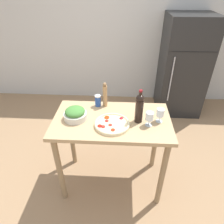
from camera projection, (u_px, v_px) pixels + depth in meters
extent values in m
plane|color=#9E7A56|center=(112.00, 179.00, 2.42)|extent=(14.00, 14.00, 0.00)
cube|color=silver|center=(119.00, 29.00, 3.41)|extent=(6.40, 0.06, 2.60)
cube|color=black|center=(183.00, 67.00, 3.31)|extent=(0.71, 0.68, 1.61)
cube|color=black|center=(194.00, 52.00, 2.83)|extent=(0.70, 0.01, 0.01)
cylinder|color=#B2B2B7|center=(171.00, 80.00, 3.07)|extent=(0.02, 0.02, 0.72)
cube|color=tan|center=(112.00, 121.00, 1.93)|extent=(1.13, 0.64, 0.04)
cylinder|color=#967A55|center=(60.00, 171.00, 1.99)|extent=(0.06, 0.06, 0.87)
cylinder|color=#967A55|center=(162.00, 175.00, 1.94)|extent=(0.06, 0.06, 0.87)
cylinder|color=#967A55|center=(71.00, 136.00, 2.42)|extent=(0.06, 0.06, 0.87)
cylinder|color=#967A55|center=(156.00, 140.00, 2.37)|extent=(0.06, 0.06, 0.87)
cylinder|color=black|center=(139.00, 111.00, 1.82)|extent=(0.07, 0.07, 0.23)
sphere|color=black|center=(140.00, 98.00, 1.75)|extent=(0.07, 0.07, 0.07)
cylinder|color=black|center=(140.00, 95.00, 1.73)|extent=(0.03, 0.03, 0.07)
cylinder|color=maroon|center=(141.00, 91.00, 1.71)|extent=(0.03, 0.03, 0.02)
cylinder|color=silver|center=(149.00, 125.00, 1.84)|extent=(0.07, 0.07, 0.00)
cylinder|color=silver|center=(149.00, 122.00, 1.82)|extent=(0.01, 0.01, 0.06)
cylinder|color=white|center=(150.00, 116.00, 1.78)|extent=(0.07, 0.07, 0.07)
cylinder|color=maroon|center=(149.00, 119.00, 1.80)|extent=(0.06, 0.06, 0.01)
cylinder|color=silver|center=(159.00, 121.00, 1.88)|extent=(0.07, 0.07, 0.00)
cylinder|color=silver|center=(159.00, 118.00, 1.87)|extent=(0.01, 0.01, 0.06)
cylinder|color=white|center=(160.00, 112.00, 1.83)|extent=(0.07, 0.07, 0.07)
cylinder|color=maroon|center=(160.00, 116.00, 1.85)|extent=(0.06, 0.06, 0.01)
cylinder|color=#AD7F51|center=(105.00, 96.00, 2.05)|extent=(0.05, 0.05, 0.23)
sphere|color=#936C45|center=(105.00, 85.00, 1.98)|extent=(0.04, 0.04, 0.04)
cylinder|color=silver|center=(75.00, 116.00, 1.91)|extent=(0.22, 0.22, 0.06)
ellipsoid|color=#478438|center=(75.00, 111.00, 1.88)|extent=(0.19, 0.19, 0.08)
cylinder|color=beige|center=(112.00, 124.00, 1.83)|extent=(0.33, 0.33, 0.02)
torus|color=beige|center=(112.00, 123.00, 1.82)|extent=(0.33, 0.33, 0.02)
cylinder|color=red|center=(103.00, 127.00, 1.78)|extent=(0.04, 0.04, 0.01)
cylinder|color=red|center=(100.00, 126.00, 1.79)|extent=(0.04, 0.04, 0.01)
cylinder|color=#B1310B|center=(107.00, 117.00, 1.90)|extent=(0.05, 0.05, 0.01)
cylinder|color=red|center=(110.00, 125.00, 1.80)|extent=(0.03, 0.03, 0.01)
cylinder|color=#B22911|center=(113.00, 130.00, 1.75)|extent=(0.04, 0.04, 0.01)
cylinder|color=red|center=(121.00, 118.00, 1.89)|extent=(0.03, 0.03, 0.01)
cylinder|color=red|center=(107.00, 121.00, 1.86)|extent=(0.03, 0.03, 0.01)
cylinder|color=#284CA3|center=(98.00, 101.00, 2.09)|extent=(0.06, 0.06, 0.11)
cylinder|color=white|center=(98.00, 96.00, 2.05)|extent=(0.06, 0.06, 0.01)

